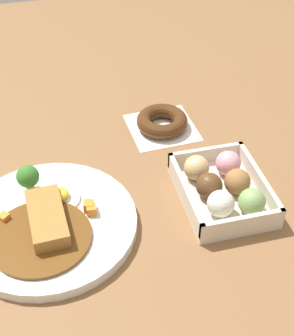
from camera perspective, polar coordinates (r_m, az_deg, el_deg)
ground_plane at (r=0.94m, az=-5.42°, el=0.34°), size 1.60×1.60×0.00m
curry_plate at (r=0.83m, az=-11.22°, el=-6.10°), size 0.29×0.29×0.07m
donut_box at (r=0.86m, az=8.59°, el=-2.23°), size 0.18×0.14×0.06m
chocolate_ring_donut at (r=1.02m, az=1.72°, el=5.27°), size 0.14×0.14×0.03m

